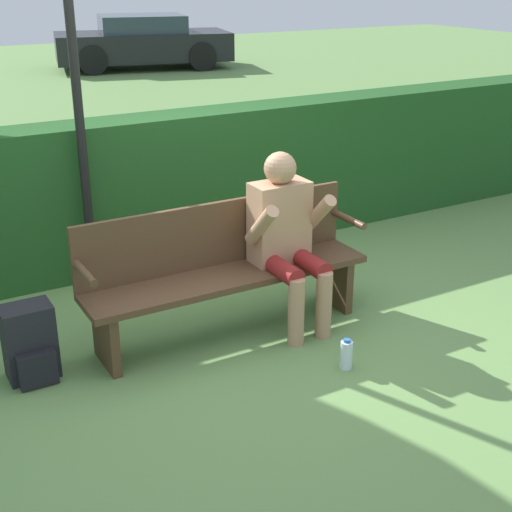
% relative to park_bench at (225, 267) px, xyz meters
% --- Properties ---
extents(ground_plane, '(40.00, 40.00, 0.00)m').
position_rel_park_bench_xyz_m(ground_plane, '(0.00, -0.07, -0.47)').
color(ground_plane, '#668E4C').
extents(hedge_back, '(12.00, 0.43, 1.23)m').
position_rel_park_bench_xyz_m(hedge_back, '(0.00, 1.46, 0.15)').
color(hedge_back, '#1E4C1E').
rests_on(hedge_back, ground).
extents(park_bench, '(2.00, 0.42, 0.89)m').
position_rel_park_bench_xyz_m(park_bench, '(0.00, 0.00, 0.00)').
color(park_bench, '#513823').
rests_on(park_bench, ground).
extents(person_seated, '(0.54, 0.57, 1.22)m').
position_rel_park_bench_xyz_m(person_seated, '(0.42, -0.12, 0.21)').
color(person_seated, tan).
rests_on(person_seated, ground).
extents(backpack, '(0.30, 0.29, 0.48)m').
position_rel_park_bench_xyz_m(backpack, '(-1.32, 0.03, -0.24)').
color(backpack, black).
rests_on(backpack, ground).
extents(water_bottle, '(0.08, 0.08, 0.21)m').
position_rel_park_bench_xyz_m(water_bottle, '(0.42, -0.85, -0.37)').
color(water_bottle, silver).
rests_on(water_bottle, ground).
extents(signpost, '(0.33, 0.09, 2.94)m').
position_rel_park_bench_xyz_m(signpost, '(-0.58, 1.14, 1.15)').
color(signpost, black).
rests_on(signpost, ground).
extents(parked_car, '(4.43, 2.75, 1.24)m').
position_rel_park_bench_xyz_m(parked_car, '(4.47, 12.96, 0.15)').
color(parked_car, black).
rests_on(parked_car, ground).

